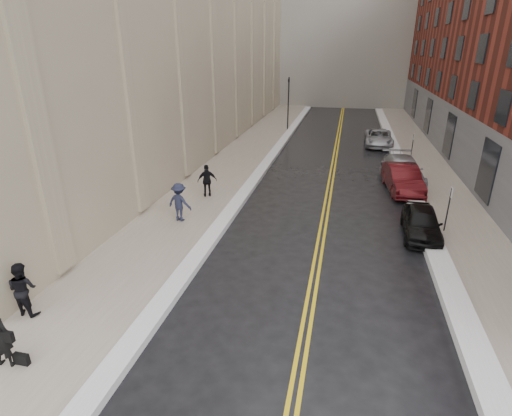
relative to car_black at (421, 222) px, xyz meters
The scene contains 17 objects.
ground 10.17m from the car_black, 132.06° to the right, with size 160.00×160.00×0.00m, color black.
sidewalk_left 14.13m from the car_black, 143.17° to the left, with size 4.00×64.00×0.15m, color gray.
sidewalk_right 8.76m from the car_black, 75.43° to the left, with size 3.00×64.00×0.15m, color gray.
lane_stripe_a 9.57m from the car_black, 117.57° to the left, with size 0.12×64.00×0.01m, color gold.
lane_stripe_b 9.46m from the car_black, 116.28° to the left, with size 0.12×64.00×0.01m, color gold.
snow_ridge_left 12.37m from the car_black, 136.76° to the left, with size 0.70×60.80×0.26m, color white.
snow_ridge_right 8.49m from the car_black, 87.63° to the left, with size 0.85×60.80×0.30m, color white.
traffic_signal 24.47m from the car_black, 112.71° to the left, with size 0.18×0.15×5.20m.
parking_sign_near 1.38m from the car_black, 22.86° to the left, with size 0.06×0.35×2.23m.
parking_sign_far 12.53m from the car_black, 84.96° to the left, with size 0.06×0.35×2.23m.
car_black is the anchor object (origin of this frame).
car_maroon 6.12m from the car_black, 91.59° to the left, with size 1.64×4.70×1.55m, color #480C10.
car_silver_near 7.84m from the car_black, 90.00° to the left, with size 2.17×5.35×1.55m, color #A0A2A7.
car_silver_far 17.99m from the car_black, 92.71° to the left, with size 2.24×4.86×1.35m, color #A7A8AF.
pedestrian_a 15.65m from the car_black, 145.37° to the right, with size 0.86×0.67×1.77m, color black.
pedestrian_b 11.10m from the car_black, behind, with size 1.21×0.69×1.87m, color #1C1E32.
pedestrian_c 11.14m from the car_black, 167.54° to the left, with size 1.06×0.44×1.81m, color black.
Camera 1 is at (3.20, -9.89, 7.91)m, focal length 28.00 mm.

